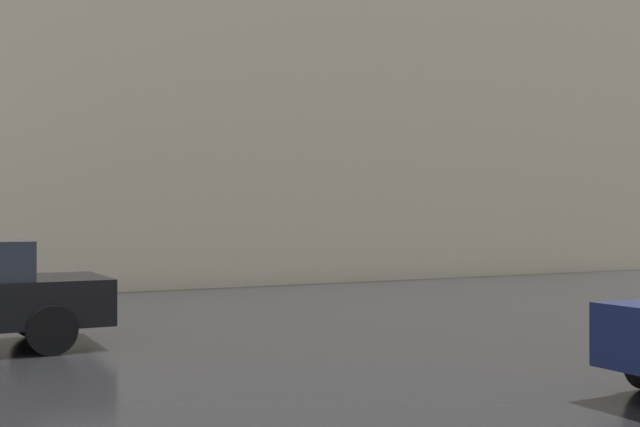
{
  "coord_description": "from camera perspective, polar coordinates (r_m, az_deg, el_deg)",
  "views": [
    {
      "loc": [
        -5.53,
        -5.92,
        1.7
      ],
      "look_at": [
        6.89,
        -12.4,
        1.78
      ],
      "focal_mm": 44.18,
      "sensor_mm": 36.0,
      "label": 1
    }
  ],
  "objects": [
    {
      "name": "haussmann_block_corner",
      "position": [
        29.26,
        -8.08,
        13.93
      ],
      "size": [
        17.43,
        26.76,
        18.18
      ],
      "color": "beige",
      "rests_on": "ground_plane"
    }
  ]
}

